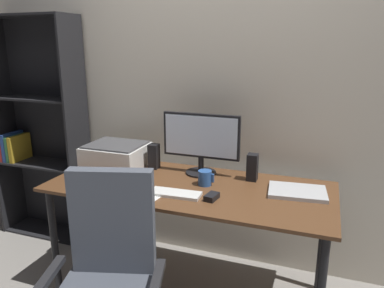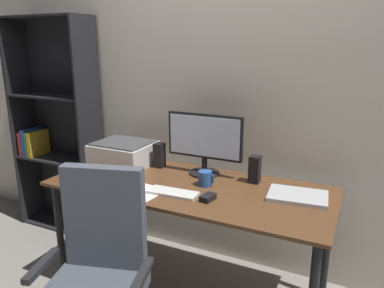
% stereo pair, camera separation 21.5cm
% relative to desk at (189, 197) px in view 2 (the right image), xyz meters
% --- Properties ---
extents(back_wall, '(6.40, 0.10, 2.60)m').
position_rel_desk_xyz_m(back_wall, '(0.00, 0.53, 0.64)').
color(back_wall, beige).
rests_on(back_wall, ground).
extents(desk, '(1.70, 0.73, 0.74)m').
position_rel_desk_xyz_m(desk, '(0.00, 0.00, 0.00)').
color(desk, '#56351E').
rests_on(desk, ground).
extents(monitor, '(0.51, 0.20, 0.40)m').
position_rel_desk_xyz_m(monitor, '(0.00, 0.22, 0.31)').
color(monitor, black).
rests_on(monitor, desk).
extents(keyboard, '(0.30, 0.12, 0.02)m').
position_rel_desk_xyz_m(keyboard, '(-0.02, -0.17, 0.09)').
color(keyboard, silver).
rests_on(keyboard, desk).
extents(mouse, '(0.07, 0.10, 0.03)m').
position_rel_desk_xyz_m(mouse, '(0.19, -0.16, 0.09)').
color(mouse, black).
rests_on(mouse, desk).
extents(coffee_mug, '(0.10, 0.08, 0.09)m').
position_rel_desk_xyz_m(coffee_mug, '(0.09, 0.04, 0.12)').
color(coffee_mug, '#285193').
rests_on(coffee_mug, desk).
extents(laptop, '(0.34, 0.26, 0.02)m').
position_rel_desk_xyz_m(laptop, '(0.63, 0.09, 0.09)').
color(laptop, '#B7BABC').
rests_on(laptop, desk).
extents(speaker_left, '(0.06, 0.07, 0.17)m').
position_rel_desk_xyz_m(speaker_left, '(-0.34, 0.21, 0.16)').
color(speaker_left, black).
rests_on(speaker_left, desk).
extents(speaker_right, '(0.06, 0.07, 0.17)m').
position_rel_desk_xyz_m(speaker_right, '(0.34, 0.21, 0.16)').
color(speaker_right, black).
rests_on(speaker_right, desk).
extents(printer, '(0.40, 0.34, 0.16)m').
position_rel_desk_xyz_m(printer, '(-0.60, 0.16, 0.16)').
color(printer, silver).
rests_on(printer, desk).
extents(paper_sheet, '(0.24, 0.32, 0.00)m').
position_rel_desk_xyz_m(paper_sheet, '(-0.19, -0.25, 0.08)').
color(paper_sheet, white).
rests_on(paper_sheet, desk).
extents(office_chair, '(0.57, 0.57, 1.01)m').
position_rel_desk_xyz_m(office_chair, '(-0.13, -0.71, -0.20)').
color(office_chair, '#232326').
rests_on(office_chair, ground).
extents(bookshelf, '(0.76, 0.28, 1.78)m').
position_rel_desk_xyz_m(bookshelf, '(-1.43, 0.36, 0.21)').
color(bookshelf, black).
rests_on(bookshelf, ground).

